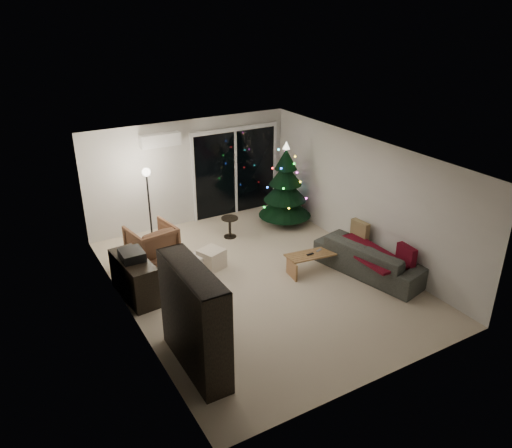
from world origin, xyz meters
The scene contains 18 objects.
room centered at (0.46, 1.49, 1.02)m, with size 6.50×7.51×2.60m.
bookshelf centered at (-2.25, -1.66, 0.81)m, with size 0.41×1.63×1.63m, color black, non-canonical shape.
media_cabinet centered at (-2.25, 0.62, 0.39)m, with size 0.46×1.24×0.77m, color black.
stereo centered at (-2.25, 0.62, 0.86)m, with size 0.39×0.46×0.16m, color black.
armchair centered at (-1.53, 1.75, 0.40)m, with size 0.86×0.89×0.81m, color brown.
ottoman centered at (-0.58, 0.91, 0.20)m, with size 0.44×0.44×0.40m, color silver.
cardboard_box_a centered at (-1.50, 0.35, 0.17)m, with size 0.46×0.35×0.33m, color white.
cardboard_box_b centered at (-0.83, 1.00, 0.15)m, with size 0.43×0.32×0.30m, color white.
side_table centered at (0.39, 1.99, 0.24)m, with size 0.38×0.38×0.48m, color black.
floor_lamp centered at (-1.28, 2.50, 0.86)m, with size 0.27×0.27×1.71m, color black.
sofa centered at (2.05, -0.85, 0.33)m, with size 2.24×0.88×0.65m, color #565B54.
sofa_throw centered at (1.95, -0.85, 0.47)m, with size 0.70×1.62×0.05m, color maroon.
cushion_a centered at (2.30, -0.20, 0.59)m, with size 0.13×0.43×0.43m, color tan.
cushion_b centered at (2.30, -1.50, 0.59)m, with size 0.13×0.43×0.43m, color maroon.
coffee_table centered at (1.18, -0.22, 0.19)m, with size 1.21×0.42×0.38m, color #A06A44, non-canonical shape.
remote_a centered at (1.03, -0.22, 0.39)m, with size 0.15×0.05×0.02m, color black.
remote_b centered at (1.28, -0.17, 0.39)m, with size 0.14×0.04×0.02m, color slate.
christmas_tree centered at (1.88, 2.00, 1.02)m, with size 1.26×1.26×2.03m, color black.
Camera 1 is at (-4.24, -7.23, 4.98)m, focal length 35.00 mm.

